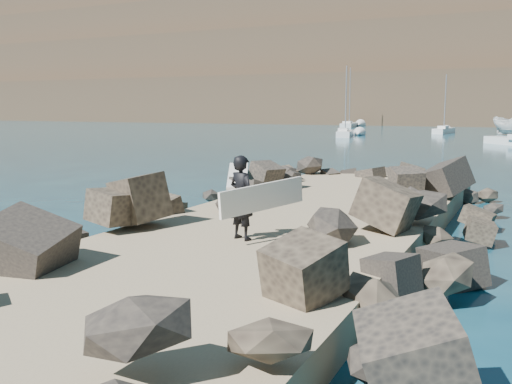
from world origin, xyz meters
TOP-DOWN VIEW (x-y plane):
  - ground at (0.00, 0.00)m, footprint 800.00×800.00m
  - jetty at (0.00, -2.00)m, footprint 6.00×26.00m
  - riprap_left at (-2.90, -1.50)m, footprint 2.60×22.00m
  - riprap_right at (2.90, -1.50)m, footprint 2.60×22.00m
  - surfboard_resting at (-2.99, 3.89)m, footprint 1.52×2.32m
  - surfer_with_board at (-0.04, -1.42)m, footprint 1.27×1.91m
  - sailboat_b at (-5.14, 63.44)m, footprint 2.04×6.17m
  - sailboat_a at (-13.91, 50.39)m, footprint 2.77×6.65m
  - sailboat_e at (-23.00, 82.23)m, footprint 3.04×8.57m

SIDE VIEW (x-z plane):
  - ground at x=0.00m, z-range 0.00..0.00m
  - jetty at x=0.00m, z-range 0.00..0.60m
  - sailboat_e at x=-23.00m, z-range -4.65..5.34m
  - sailboat_a at x=-13.91m, z-range -3.60..4.30m
  - sailboat_b at x=-5.14m, z-range -3.36..4.05m
  - riprap_left at x=-2.90m, z-range 0.00..1.00m
  - riprap_right at x=2.90m, z-range 0.00..1.00m
  - surfboard_resting at x=-2.99m, z-range 1.00..1.08m
  - surfer_with_board at x=-0.04m, z-range 0.61..2.28m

